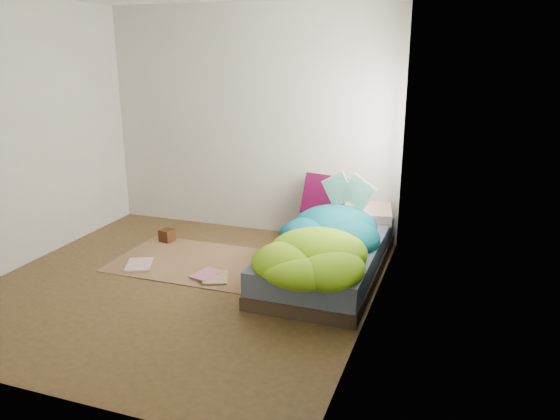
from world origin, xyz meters
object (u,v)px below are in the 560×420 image
(pillow_magenta, at_px, (324,196))
(wooden_box, at_px, (167,235))
(open_book, at_px, (348,182))
(floor_book_b, at_px, (198,272))
(bed, at_px, (327,258))
(floor_book_a, at_px, (127,265))

(pillow_magenta, bearing_deg, wooden_box, -149.87)
(open_book, distance_m, floor_book_b, 1.75)
(wooden_box, height_order, floor_book_b, wooden_box)
(bed, height_order, wooden_box, bed)
(bed, xyz_separation_m, open_book, (0.07, 0.48, 0.65))
(pillow_magenta, bearing_deg, floor_book_a, -129.15)
(wooden_box, bearing_deg, open_book, 6.21)
(bed, bearing_deg, floor_book_a, -164.85)
(floor_book_b, bearing_deg, floor_book_a, -160.83)
(open_book, bearing_deg, floor_book_b, -130.64)
(bed, distance_m, floor_book_b, 1.27)
(floor_book_b, bearing_deg, open_book, 49.83)
(floor_book_a, xyz_separation_m, floor_book_b, (0.76, 0.08, 0.00))
(wooden_box, bearing_deg, pillow_magenta, 16.93)
(open_book, relative_size, wooden_box, 3.44)
(pillow_magenta, distance_m, open_book, 0.51)
(pillow_magenta, height_order, floor_book_b, pillow_magenta)
(wooden_box, xyz_separation_m, floor_book_a, (0.00, -0.79, -0.06))
(wooden_box, height_order, floor_book_a, wooden_box)
(open_book, height_order, floor_book_b, open_book)
(bed, xyz_separation_m, wooden_box, (-1.94, 0.26, -0.09))
(open_book, bearing_deg, floor_book_a, -140.66)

